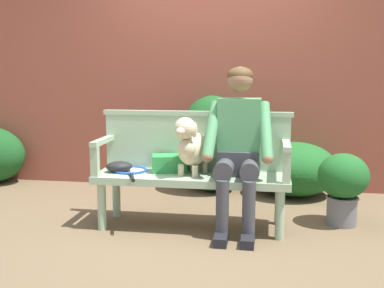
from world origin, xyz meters
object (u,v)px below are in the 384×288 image
object	(u,v)px
person_seated	(239,143)
tennis_racket	(130,171)
garden_bench	(192,181)
dog_on_bench	(191,146)
potted_plant	(343,182)
sports_bag	(169,163)
baseball_glove	(119,167)

from	to	relation	value
person_seated	tennis_racket	bearing A→B (deg)	178.92
garden_bench	person_seated	distance (m)	0.50
dog_on_bench	potted_plant	xyz separation A→B (m)	(1.24, 0.28, -0.32)
sports_bag	tennis_racket	bearing A→B (deg)	-167.83
tennis_racket	baseball_glove	size ratio (longest dim) A/B	2.64
garden_bench	sports_bag	xyz separation A→B (m)	(-0.21, 0.07, 0.13)
garden_bench	person_seated	world-z (taller)	person_seated
person_seated	baseball_glove	size ratio (longest dim) A/B	5.99
garden_bench	sports_bag	distance (m)	0.26
tennis_racket	sports_bag	distance (m)	0.33
garden_bench	dog_on_bench	bearing A→B (deg)	-97.42
person_seated	potted_plant	distance (m)	0.97
person_seated	baseball_glove	world-z (taller)	person_seated
dog_on_bench	baseball_glove	size ratio (longest dim) A/B	2.18
garden_bench	potted_plant	distance (m)	1.26
baseball_glove	sports_bag	bearing A→B (deg)	-7.45
dog_on_bench	sports_bag	size ratio (longest dim) A/B	1.71
person_seated	tennis_racket	distance (m)	0.94
garden_bench	person_seated	size ratio (longest dim) A/B	1.20
person_seated	baseball_glove	bearing A→B (deg)	-179.98
dog_on_bench	tennis_racket	world-z (taller)	dog_on_bench
tennis_racket	garden_bench	bearing A→B (deg)	-0.61
dog_on_bench	sports_bag	distance (m)	0.28
garden_bench	dog_on_bench	distance (m)	0.30
baseball_glove	sports_bag	size ratio (longest dim) A/B	0.79
tennis_racket	potted_plant	bearing A→B (deg)	8.09
person_seated	dog_on_bench	size ratio (longest dim) A/B	2.75
person_seated	baseball_glove	distance (m)	1.02
dog_on_bench	tennis_racket	size ratio (longest dim) A/B	0.83
person_seated	dog_on_bench	world-z (taller)	person_seated
person_seated	potted_plant	size ratio (longest dim) A/B	2.16
person_seated	dog_on_bench	bearing A→B (deg)	-178.27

